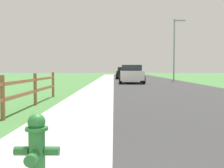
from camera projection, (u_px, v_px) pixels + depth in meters
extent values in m
plane|color=#447A3C|center=(114.00, 82.00, 26.27)|extent=(120.00, 120.00, 0.00)
cube|color=#303030|center=(149.00, 81.00, 28.24)|extent=(7.00, 66.00, 0.01)
cube|color=#ACA3A5|center=(83.00, 81.00, 28.28)|extent=(6.00, 66.00, 0.01)
cube|color=#447A3C|center=(68.00, 81.00, 28.29)|extent=(5.00, 66.00, 0.00)
cylinder|color=#287233|center=(37.00, 154.00, 3.17)|extent=(0.18, 0.18, 0.61)
cylinder|color=#287233|center=(37.00, 129.00, 3.15)|extent=(0.25, 0.25, 0.03)
sphere|color=#287233|center=(37.00, 122.00, 3.15)|extent=(0.19, 0.19, 0.19)
cube|color=#22612B|center=(36.00, 116.00, 3.15)|extent=(0.04, 0.04, 0.04)
cylinder|color=#22612B|center=(22.00, 151.00, 3.17)|extent=(0.16, 0.10, 0.10)
cylinder|color=#22612B|center=(52.00, 151.00, 3.17)|extent=(0.16, 0.10, 0.10)
cylinder|color=#22612B|center=(32.00, 159.00, 2.98)|extent=(0.13, 0.19, 0.13)
cylinder|color=brown|center=(3.00, 98.00, 6.90)|extent=(0.11, 0.11, 1.10)
cylinder|color=brown|center=(35.00, 89.00, 9.76)|extent=(0.11, 0.11, 1.10)
cylinder|color=brown|center=(53.00, 85.00, 12.62)|extent=(0.11, 0.11, 1.10)
cube|color=brown|center=(3.00, 100.00, 6.90)|extent=(0.07, 11.45, 0.09)
cube|color=brown|center=(2.00, 84.00, 6.88)|extent=(0.07, 11.45, 0.09)
cube|color=white|center=(132.00, 75.00, 24.92)|extent=(2.05, 4.31, 0.78)
cube|color=#1E232B|center=(132.00, 68.00, 25.18)|extent=(1.75, 1.87, 0.51)
cylinder|color=black|center=(121.00, 79.00, 26.29)|extent=(0.24, 0.70, 0.70)
cylinder|color=black|center=(142.00, 79.00, 26.23)|extent=(0.24, 0.70, 0.70)
cylinder|color=black|center=(120.00, 80.00, 23.66)|extent=(0.24, 0.70, 0.70)
cylinder|color=black|center=(144.00, 80.00, 23.59)|extent=(0.24, 0.70, 0.70)
cube|color=black|center=(125.00, 74.00, 35.85)|extent=(2.16, 4.54, 0.70)
cube|color=#1E232B|center=(125.00, 69.00, 35.66)|extent=(1.80, 2.51, 0.46)
cylinder|color=black|center=(118.00, 76.00, 37.30)|extent=(0.26, 0.71, 0.69)
cylinder|color=black|center=(132.00, 76.00, 37.17)|extent=(0.26, 0.71, 0.69)
cylinder|color=black|center=(117.00, 76.00, 34.57)|extent=(0.26, 0.71, 0.69)
cylinder|color=black|center=(132.00, 76.00, 34.43)|extent=(0.26, 0.71, 0.69)
cylinder|color=gray|center=(174.00, 50.00, 29.48)|extent=(0.14, 0.14, 6.33)
cube|color=#999999|center=(180.00, 21.00, 29.32)|extent=(1.10, 0.20, 0.14)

